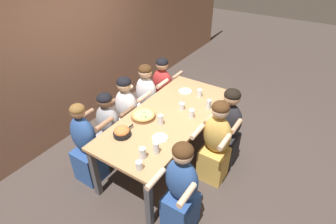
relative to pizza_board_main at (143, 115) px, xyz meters
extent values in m
plane|color=#423833|center=(0.21, -0.24, -0.82)|extent=(18.00, 18.00, 0.00)
cube|color=#9E7056|center=(0.21, 1.46, 0.78)|extent=(10.00, 0.06, 3.20)
cube|color=tan|center=(0.21, -0.24, -0.05)|extent=(2.13, 0.93, 0.04)
cube|color=#4C4C51|center=(-0.79, -0.65, -0.45)|extent=(0.07, 0.07, 0.75)
cube|color=#4C4C51|center=(1.22, -0.65, -0.45)|extent=(0.07, 0.07, 0.75)
cube|color=#4C4C51|center=(-0.79, 0.16, -0.45)|extent=(0.07, 0.07, 0.75)
cube|color=#4C4C51|center=(1.22, 0.16, -0.45)|extent=(0.07, 0.07, 0.75)
cylinder|color=brown|center=(0.00, 0.00, -0.02)|extent=(0.32, 0.32, 0.02)
torus|color=tan|center=(0.00, 0.00, 0.01)|extent=(0.31, 0.31, 0.04)
cylinder|color=#E5C675|center=(0.00, 0.00, 0.00)|extent=(0.26, 0.26, 0.03)
cylinder|color=#4C7A3D|center=(-0.03, -0.05, 0.02)|extent=(0.02, 0.02, 0.01)
cylinder|color=#4C7A3D|center=(-0.04, -0.07, 0.02)|extent=(0.02, 0.02, 0.01)
cylinder|color=#4C7A3D|center=(-0.06, -0.02, 0.02)|extent=(0.02, 0.02, 0.01)
cylinder|color=#4C7A3D|center=(0.02, 0.01, 0.02)|extent=(0.02, 0.02, 0.01)
cylinder|color=black|center=(-0.43, -0.01, -0.01)|extent=(0.21, 0.21, 0.05)
cylinder|color=black|center=(-0.28, -0.01, 0.00)|extent=(0.09, 0.02, 0.02)
ellipsoid|color=#C17038|center=(-0.43, -0.01, 0.04)|extent=(0.19, 0.19, 0.10)
cylinder|color=white|center=(0.88, -0.12, -0.02)|extent=(0.20, 0.20, 0.01)
cube|color=#B7B7BC|center=(0.88, -0.12, -0.02)|extent=(0.13, 0.08, 0.01)
cylinder|color=white|center=(-0.23, -0.42, -0.02)|extent=(0.19, 0.19, 0.01)
cube|color=#B7B7BC|center=(-0.23, -0.42, -0.02)|extent=(0.04, 0.13, 0.01)
cylinder|color=silver|center=(0.44, -0.32, 0.02)|extent=(0.08, 0.08, 0.09)
cylinder|color=#1EA8DB|center=(0.44, -0.32, 0.00)|extent=(0.07, 0.07, 0.07)
cylinder|color=black|center=(0.46, -0.32, 0.03)|extent=(0.01, 0.01, 0.12)
cylinder|color=silver|center=(-0.59, -0.44, 0.03)|extent=(0.07, 0.07, 0.13)
cylinder|color=black|center=(-0.59, -0.44, 0.01)|extent=(0.06, 0.06, 0.08)
cylinder|color=silver|center=(0.87, -0.37, 0.02)|extent=(0.07, 0.07, 0.10)
cylinder|color=black|center=(0.87, -0.37, 0.01)|extent=(0.07, 0.07, 0.08)
cylinder|color=silver|center=(0.00, -0.27, 0.04)|extent=(0.07, 0.07, 0.14)
cylinder|color=silver|center=(0.00, -0.27, 0.02)|extent=(0.06, 0.06, 0.10)
cylinder|color=silver|center=(-0.75, -0.52, 0.02)|extent=(0.07, 0.07, 0.10)
cylinder|color=black|center=(-0.75, -0.52, 0.00)|extent=(0.06, 0.06, 0.05)
cylinder|color=silver|center=(0.34, -0.52, 0.03)|extent=(0.08, 0.08, 0.11)
cylinder|color=black|center=(0.34, -0.52, 0.00)|extent=(0.07, 0.07, 0.07)
cylinder|color=silver|center=(0.66, -0.62, 0.03)|extent=(0.07, 0.07, 0.13)
cylinder|color=silver|center=(0.66, -0.62, 0.01)|extent=(0.06, 0.06, 0.09)
cylinder|color=silver|center=(-0.46, -0.52, 0.04)|extent=(0.07, 0.07, 0.14)
cylinder|color=silver|center=(-0.46, -0.52, 0.01)|extent=(0.06, 0.06, 0.08)
cube|color=#2D5193|center=(-0.64, 0.44, -0.59)|extent=(0.32, 0.34, 0.47)
ellipsoid|color=#2D5193|center=(-0.64, 0.44, -0.08)|extent=(0.24, 0.36, 0.53)
sphere|color=#9E7051|center=(-0.64, 0.44, 0.26)|extent=(0.17, 0.17, 0.17)
ellipsoid|color=brown|center=(-0.64, 0.44, 0.29)|extent=(0.18, 0.18, 0.12)
cylinder|color=#9E7051|center=(-0.43, 0.61, 0.03)|extent=(0.28, 0.06, 0.06)
cylinder|color=#9E7051|center=(-0.43, 0.27, 0.03)|extent=(0.28, 0.06, 0.06)
cube|color=#232328|center=(0.63, -0.93, -0.59)|extent=(0.32, 0.34, 0.47)
ellipsoid|color=#232328|center=(0.63, -0.93, -0.09)|extent=(0.24, 0.36, 0.51)
sphere|color=tan|center=(0.63, -0.93, 0.26)|extent=(0.21, 0.21, 0.21)
ellipsoid|color=black|center=(0.63, -0.93, 0.30)|extent=(0.21, 0.21, 0.15)
cylinder|color=tan|center=(0.43, -1.10, 0.01)|extent=(0.28, 0.06, 0.06)
cylinder|color=tan|center=(0.43, -0.76, 0.01)|extent=(0.28, 0.06, 0.06)
cube|color=silver|center=(0.65, 0.44, -0.59)|extent=(0.32, 0.34, 0.47)
ellipsoid|color=silver|center=(0.65, 0.44, -0.10)|extent=(0.24, 0.36, 0.50)
sphere|color=beige|center=(0.65, 0.44, 0.25)|extent=(0.20, 0.20, 0.20)
ellipsoid|color=#422814|center=(0.65, 0.44, 0.28)|extent=(0.21, 0.21, 0.14)
cylinder|color=beige|center=(0.85, 0.61, 0.00)|extent=(0.28, 0.06, 0.06)
cylinder|color=beige|center=(0.85, 0.27, 0.00)|extent=(0.28, 0.06, 0.06)
cube|color=#2D5193|center=(-0.60, -0.93, -0.59)|extent=(0.32, 0.34, 0.47)
ellipsoid|color=#2D5193|center=(-0.60, -0.93, -0.08)|extent=(0.24, 0.36, 0.54)
sphere|color=beige|center=(-0.60, -0.93, 0.28)|extent=(0.20, 0.20, 0.20)
ellipsoid|color=#422814|center=(-0.60, -0.93, 0.32)|extent=(0.21, 0.21, 0.14)
cylinder|color=beige|center=(-0.80, -1.10, 0.03)|extent=(0.28, 0.06, 0.06)
cylinder|color=beige|center=(-0.80, -0.76, 0.03)|extent=(0.28, 0.06, 0.06)
cube|color=silver|center=(0.17, 0.44, -0.59)|extent=(0.32, 0.34, 0.47)
ellipsoid|color=silver|center=(0.17, 0.44, -0.10)|extent=(0.24, 0.36, 0.50)
sphere|color=beige|center=(0.17, 0.44, 0.25)|extent=(0.20, 0.20, 0.20)
ellipsoid|color=black|center=(0.17, 0.44, 0.28)|extent=(0.20, 0.20, 0.14)
cylinder|color=beige|center=(0.37, 0.61, 0.00)|extent=(0.28, 0.06, 0.06)
cylinder|color=beige|center=(0.37, 0.27, 0.00)|extent=(0.28, 0.06, 0.06)
cube|color=#B22D2D|center=(1.10, 0.44, -0.59)|extent=(0.32, 0.34, 0.47)
ellipsoid|color=#B22D2D|center=(1.10, 0.44, -0.13)|extent=(0.24, 0.36, 0.45)
sphere|color=tan|center=(1.10, 0.44, 0.19)|extent=(0.20, 0.20, 0.20)
ellipsoid|color=black|center=(1.10, 0.44, 0.23)|extent=(0.21, 0.21, 0.14)
cylinder|color=tan|center=(1.30, 0.61, -0.04)|extent=(0.28, 0.06, 0.06)
cylinder|color=tan|center=(1.30, 0.27, -0.04)|extent=(0.28, 0.06, 0.06)
cube|color=#99999E|center=(-0.22, 0.44, -0.59)|extent=(0.32, 0.34, 0.47)
ellipsoid|color=#99999E|center=(-0.22, 0.44, -0.12)|extent=(0.24, 0.36, 0.45)
sphere|color=brown|center=(-0.22, 0.44, 0.19)|extent=(0.19, 0.19, 0.19)
ellipsoid|color=black|center=(-0.22, 0.44, 0.22)|extent=(0.20, 0.20, 0.13)
cylinder|color=brown|center=(-0.01, 0.61, -0.04)|extent=(0.28, 0.06, 0.06)
cylinder|color=brown|center=(-0.01, 0.27, -0.04)|extent=(0.28, 0.06, 0.06)
cube|color=gold|center=(0.26, -0.93, -0.59)|extent=(0.32, 0.34, 0.47)
ellipsoid|color=gold|center=(0.26, -0.93, -0.08)|extent=(0.24, 0.36, 0.53)
sphere|color=beige|center=(0.26, -0.93, 0.28)|extent=(0.20, 0.20, 0.20)
ellipsoid|color=#422814|center=(0.26, -0.93, 0.31)|extent=(0.21, 0.21, 0.14)
cylinder|color=beige|center=(0.06, -1.10, 0.02)|extent=(0.28, 0.06, 0.06)
cylinder|color=beige|center=(0.06, -0.76, 0.02)|extent=(0.28, 0.06, 0.06)
camera|label=1|loc=(-2.16, -1.78, 1.96)|focal=28.00mm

